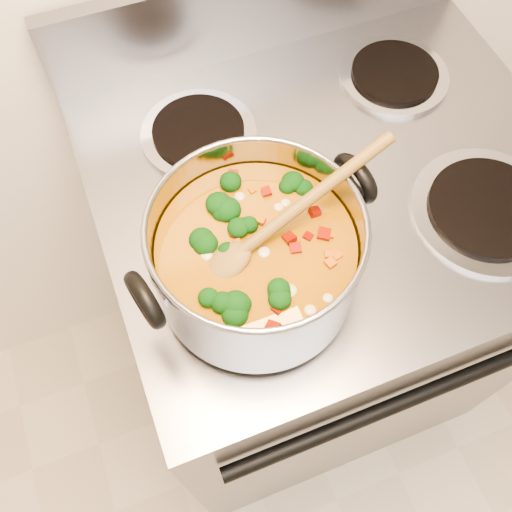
{
  "coord_description": "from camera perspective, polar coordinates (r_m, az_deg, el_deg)",
  "views": [
    {
      "loc": [
        -0.26,
        0.69,
        1.66
      ],
      "look_at": [
        -0.13,
        1.02,
        1.01
      ],
      "focal_mm": 40.0,
      "sensor_mm": 36.0,
      "label": 1
    }
  ],
  "objects": [
    {
      "name": "cooktop_crumbs",
      "position": [
        0.82,
        -0.19,
        -2.66
      ],
      "size": [
        0.29,
        0.21,
        0.01
      ],
      "color": "black",
      "rests_on": "electric_range"
    },
    {
      "name": "wooden_spoon",
      "position": [
        0.71,
        1.28,
        2.57
      ],
      "size": [
        0.29,
        0.1,
        0.1
      ],
      "rotation": [
        0.0,
        0.0,
        0.23
      ],
      "color": "olive",
      "rests_on": "stockpot"
    },
    {
      "name": "stockpot",
      "position": [
        0.74,
        0.03,
        -0.12
      ],
      "size": [
        0.34,
        0.27,
        0.16
      ],
      "rotation": [
        0.0,
        0.0,
        0.22
      ],
      "color": "#98989F",
      "rests_on": "electric_range"
    },
    {
      "name": "electric_range",
      "position": [
        1.32,
        5.61,
        -3.36
      ],
      "size": [
        0.77,
        0.7,
        1.08
      ],
      "color": "gray",
      "rests_on": "ground"
    }
  ]
}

